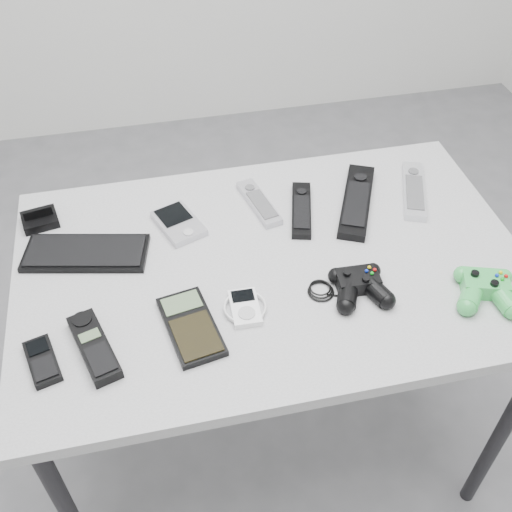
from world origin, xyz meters
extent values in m
plane|color=slate|center=(0.00, 0.00, 0.00)|extent=(3.50, 3.50, 0.00)
cube|color=gray|center=(-0.01, -0.06, 0.72)|extent=(1.09, 0.70, 0.03)
cylinder|color=black|center=(0.49, -0.36, 0.35)|extent=(0.04, 0.04, 0.70)
cylinder|color=black|center=(-0.50, 0.25, 0.35)|extent=(0.04, 0.04, 0.70)
cylinder|color=black|center=(0.49, 0.25, 0.35)|extent=(0.04, 0.04, 0.70)
cube|color=black|center=(-0.40, 0.05, 0.74)|extent=(0.28, 0.17, 0.02)
cube|color=black|center=(-0.50, 0.18, 0.75)|extent=(0.09, 0.08, 0.04)
cube|color=#B4B2BA|center=(-0.19, 0.10, 0.74)|extent=(0.12, 0.15, 0.02)
cube|color=#B4B2BA|center=(0.00, 0.13, 0.74)|extent=(0.08, 0.18, 0.02)
cube|color=black|center=(0.10, 0.09, 0.74)|extent=(0.09, 0.20, 0.02)
cube|color=black|center=(0.23, 0.09, 0.74)|extent=(0.17, 0.27, 0.03)
cube|color=silver|center=(0.38, 0.10, 0.74)|extent=(0.12, 0.22, 0.02)
cube|color=black|center=(-0.48, -0.23, 0.74)|extent=(0.08, 0.12, 0.02)
cube|color=black|center=(-0.39, -0.22, 0.74)|extent=(0.10, 0.18, 0.03)
cube|color=black|center=(-0.20, -0.20, 0.74)|extent=(0.12, 0.19, 0.02)
cube|color=white|center=(-0.09, -0.18, 0.74)|extent=(0.09, 0.10, 0.02)
camera|label=1|loc=(-0.24, -0.94, 1.64)|focal=42.00mm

